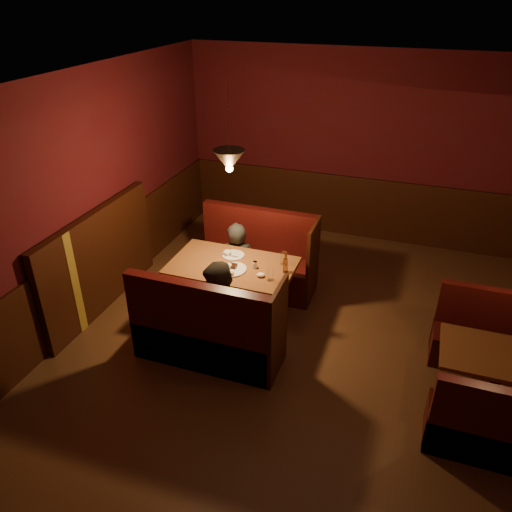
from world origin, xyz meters
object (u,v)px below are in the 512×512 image
(second_table, at_px, (498,369))
(diner_b, at_px, (221,298))
(diner_a, at_px, (236,248))
(main_bench_far, at_px, (258,264))
(second_bench_near, at_px, (501,435))
(main_bench_near, at_px, (207,336))
(main_table, at_px, (234,278))
(second_bench_far, at_px, (492,343))

(second_table, bearing_deg, diner_b, -176.79)
(diner_a, relative_size, diner_b, 0.93)
(main_bench_far, distance_m, second_bench_near, 3.53)
(second_table, distance_m, diner_a, 3.27)
(main_bench_near, relative_size, diner_b, 1.07)
(second_bench_near, distance_m, diner_a, 3.57)
(main_bench_far, relative_size, second_table, 1.45)
(main_table, relative_size, second_table, 1.32)
(main_bench_far, distance_m, diner_a, 0.49)
(diner_a, height_order, diner_b, diner_b)
(main_table, height_order, second_bench_far, main_table)
(second_bench_far, distance_m, diner_b, 2.97)
(second_bench_far, relative_size, diner_a, 0.87)
(main_table, xyz_separation_m, diner_a, (-0.18, 0.55, 0.10))
(main_bench_near, bearing_deg, main_bench_far, 90.00)
(second_bench_far, bearing_deg, main_bench_far, 167.24)
(main_bench_near, bearing_deg, second_bench_far, 18.79)
(second_table, bearing_deg, main_bench_far, 155.46)
(main_bench_far, bearing_deg, second_bench_far, -12.76)
(main_bench_far, distance_m, main_bench_near, 1.65)
(diner_a, bearing_deg, second_bench_far, 155.51)
(second_bench_far, relative_size, second_bench_near, 1.00)
(second_table, distance_m, second_bench_near, 0.69)
(second_bench_near, bearing_deg, diner_b, 169.85)
(main_table, height_order, diner_a, diner_a)
(diner_b, bearing_deg, main_bench_far, 92.33)
(main_bench_near, relative_size, diner_a, 1.15)
(main_table, height_order, second_table, main_table)
(main_table, xyz_separation_m, main_bench_far, (0.02, 0.83, -0.25))
(main_bench_near, distance_m, second_bench_far, 3.08)
(second_table, distance_m, second_bench_far, 0.69)
(main_table, bearing_deg, second_bench_far, 3.22)
(main_bench_near, height_order, second_bench_near, main_bench_near)
(main_bench_near, height_order, diner_b, diner_b)
(main_bench_near, distance_m, second_table, 2.92)
(main_bench_near, relative_size, second_bench_near, 1.31)
(main_bench_near, distance_m, second_bench_near, 2.94)
(second_bench_far, bearing_deg, second_table, -92.20)
(main_table, bearing_deg, main_bench_near, -88.94)
(second_table, height_order, diner_b, diner_b)
(second_bench_far, bearing_deg, diner_a, 172.97)
(second_table, bearing_deg, diner_a, 161.32)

